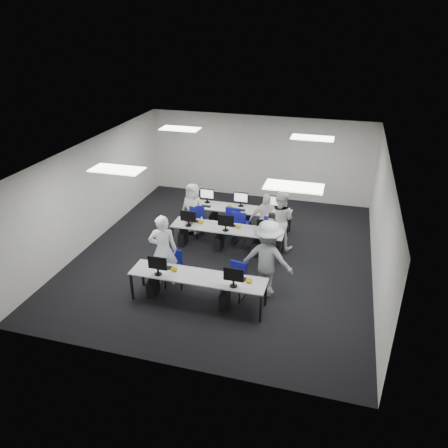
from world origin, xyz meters
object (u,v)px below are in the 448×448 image
(chair_2, at_px, (195,227))
(photographer, at_px, (267,259))
(chair_1, at_px, (235,287))
(chair_3, at_px, (231,231))
(chair_4, at_px, (274,239))
(student_3, at_px, (265,220))
(student_1, at_px, (279,220))
(student_2, at_px, (193,208))
(chair_5, at_px, (197,223))
(chair_6, at_px, (240,229))
(student_0, at_px, (163,250))
(desk_front, at_px, (198,278))
(desk_mid, at_px, (227,229))
(chair_7, at_px, (271,234))
(chair_0, at_px, (174,275))

(chair_2, distance_m, photographer, 3.71)
(chair_1, xyz_separation_m, chair_3, (-0.85, 2.77, 0.03))
(chair_4, xyz_separation_m, student_3, (-0.31, 0.12, 0.54))
(student_1, relative_size, student_3, 1.10)
(student_2, distance_m, photographer, 3.89)
(chair_5, height_order, photographer, photographer)
(chair_6, height_order, student_0, student_0)
(desk_front, relative_size, desk_mid, 1.00)
(chair_3, bearing_deg, desk_mid, -81.70)
(chair_3, xyz_separation_m, student_3, (1.02, 0.04, 0.48))
(desk_front, xyz_separation_m, chair_7, (1.11, 3.35, -0.37))
(student_0, bearing_deg, student_2, -103.82)
(chair_1, xyz_separation_m, chair_6, (-0.61, 2.99, 0.02))
(chair_7, bearing_deg, chair_3, 171.76)
(chair_0, xyz_separation_m, chair_1, (1.60, -0.08, -0.00))
(chair_7, bearing_deg, chair_1, -110.41)
(chair_3, height_order, student_1, student_1)
(chair_1, distance_m, chair_2, 3.46)
(chair_0, xyz_separation_m, student_0, (-0.26, 0.03, 0.66))
(desk_mid, height_order, chair_1, chair_1)
(chair_1, distance_m, photographer, 1.03)
(chair_6, distance_m, student_0, 3.21)
(chair_3, bearing_deg, chair_5, 168.50)
(chair_5, bearing_deg, photographer, -64.10)
(chair_3, distance_m, student_2, 1.39)
(desk_mid, xyz_separation_m, chair_2, (-1.22, 0.68, -0.40))
(desk_mid, bearing_deg, chair_7, 33.81)
(chair_5, relative_size, student_3, 0.60)
(desk_front, relative_size, photographer, 1.65)
(chair_6, xyz_separation_m, photographer, (1.29, -2.64, 0.67))
(chair_4, distance_m, student_3, 0.63)
(chair_4, bearing_deg, chair_6, 164.28)
(chair_5, distance_m, student_2, 0.50)
(desk_front, bearing_deg, student_1, 66.66)
(chair_3, bearing_deg, student_1, 0.59)
(desk_front, distance_m, chair_6, 3.47)
(chair_7, relative_size, photographer, 0.51)
(chair_7, bearing_deg, chair_4, -65.78)
(chair_5, bearing_deg, chair_1, -75.64)
(chair_2, xyz_separation_m, chair_7, (2.33, 0.07, 0.03))
(chair_0, bearing_deg, student_0, 157.19)
(chair_6, bearing_deg, student_1, -8.60)
(student_3, bearing_deg, desk_mid, -163.65)
(chair_2, relative_size, student_2, 0.56)
(student_2, xyz_separation_m, student_3, (2.29, -0.23, 0.01))
(student_0, xyz_separation_m, student_3, (2.03, 2.71, -0.15))
(student_0, xyz_separation_m, student_2, (-0.27, 2.94, -0.15))
(student_0, xyz_separation_m, photographer, (2.54, 0.25, 0.03))
(chair_0, relative_size, chair_7, 0.90)
(desk_mid, height_order, chair_6, chair_6)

